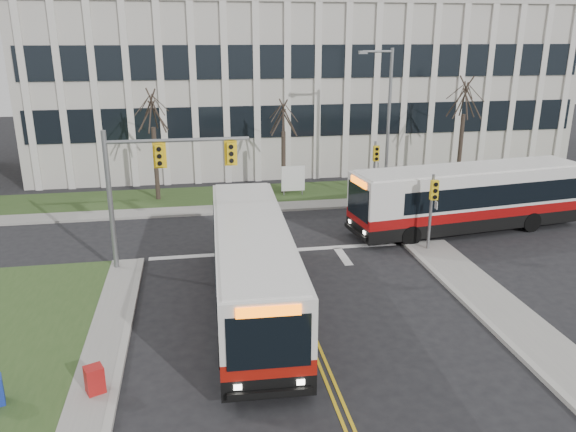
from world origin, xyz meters
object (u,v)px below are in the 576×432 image
Objects in this scene: streetlight at (386,116)px; bus_main at (252,268)px; bus_cross at (468,200)px; directory_sign at (293,179)px; newspaper_box_red at (95,382)px.

bus_main is (-9.79, -13.65, -3.56)m from streetlight.
streetlight reaches higher than bus_cross.
directory_sign is (-5.53, 1.30, -4.02)m from streetlight.
streetlight is at bearing -167.83° from bus_cross.
bus_main is at bearing -105.89° from directory_sign.
newspaper_box_red is (-5.06, -4.70, -1.16)m from bus_main.
bus_main is 0.97× the size of bus_cross.
bus_cross is (2.39, -6.62, -3.51)m from streetlight.
streetlight is 7.87m from bus_cross.
streetlight is 9.68× the size of newspaper_box_red.
directory_sign is at bearing 166.77° from streetlight.
streetlight is 17.17m from bus_main.
bus_main is at bearing -125.63° from streetlight.
streetlight is 4.60× the size of directory_sign.
directory_sign is at bearing 41.04° from newspaper_box_red.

